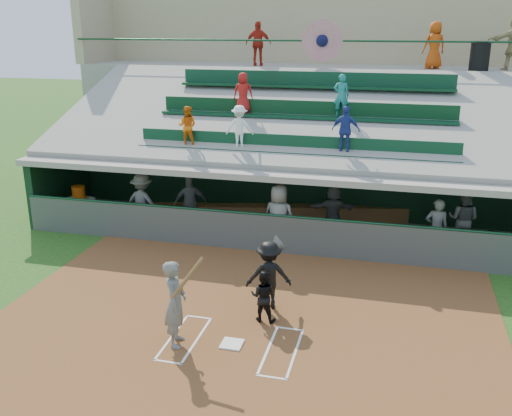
% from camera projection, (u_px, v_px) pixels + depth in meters
% --- Properties ---
extents(ground, '(100.00, 100.00, 0.00)m').
position_uv_depth(ground, '(232.00, 345.00, 11.56)').
color(ground, '#234D15').
rests_on(ground, ground).
extents(dirt_slab, '(11.00, 9.00, 0.02)m').
position_uv_depth(dirt_slab, '(239.00, 333.00, 12.02)').
color(dirt_slab, brown).
rests_on(dirt_slab, ground).
extents(home_plate, '(0.43, 0.43, 0.03)m').
position_uv_depth(home_plate, '(232.00, 344.00, 11.55)').
color(home_plate, white).
rests_on(home_plate, dirt_slab).
extents(batters_box_chalk, '(2.65, 1.85, 0.01)m').
position_uv_depth(batters_box_chalk, '(232.00, 344.00, 11.56)').
color(batters_box_chalk, white).
rests_on(batters_box_chalk, dirt_slab).
extents(dugout_floor, '(16.00, 3.50, 0.04)m').
position_uv_depth(dugout_floor, '(293.00, 232.00, 17.78)').
color(dugout_floor, gray).
rests_on(dugout_floor, ground).
extents(concourse_slab, '(20.00, 3.00, 4.60)m').
position_uv_depth(concourse_slab, '(324.00, 124.00, 23.30)').
color(concourse_slab, gray).
rests_on(concourse_slab, ground).
extents(grandstand, '(20.40, 10.40, 7.80)m').
position_uv_depth(grandstand, '(313.00, 138.00, 20.56)').
color(grandstand, '#4C514C').
rests_on(grandstand, ground).
extents(batter_at_plate, '(0.91, 0.79, 1.95)m').
position_uv_depth(batter_at_plate, '(175.00, 303.00, 11.32)').
color(batter_at_plate, '#5A5D58').
rests_on(batter_at_plate, dirt_slab).
extents(catcher, '(0.57, 0.45, 1.17)m').
position_uv_depth(catcher, '(263.00, 296.00, 12.33)').
color(catcher, black).
rests_on(catcher, dirt_slab).
extents(home_umpire, '(1.16, 0.88, 1.60)m').
position_uv_depth(home_umpire, '(269.00, 275.00, 12.85)').
color(home_umpire, black).
rests_on(home_umpire, dirt_slab).
extents(dugout_bench, '(15.89, 3.88, 0.48)m').
position_uv_depth(dugout_bench, '(303.00, 213.00, 18.73)').
color(dugout_bench, olive).
rests_on(dugout_bench, dugout_floor).
extents(white_table, '(0.95, 0.81, 0.72)m').
position_uv_depth(white_table, '(80.00, 208.00, 18.79)').
color(white_table, white).
rests_on(white_table, dugout_floor).
extents(water_cooler, '(0.42, 0.42, 0.42)m').
position_uv_depth(water_cooler, '(79.00, 192.00, 18.55)').
color(water_cooler, '#E95E0D').
rests_on(water_cooler, white_table).
extents(dugout_player_a, '(1.26, 0.82, 1.83)m').
position_uv_depth(dugout_player_a, '(143.00, 203.00, 17.55)').
color(dugout_player_a, '#555752').
rests_on(dugout_player_a, dugout_floor).
extents(dugout_player_b, '(1.09, 0.83, 1.73)m').
position_uv_depth(dugout_player_b, '(190.00, 203.00, 17.71)').
color(dugout_player_b, '#545651').
rests_on(dugout_player_b, dugout_floor).
extents(dugout_player_c, '(1.02, 0.75, 1.91)m').
position_uv_depth(dugout_player_c, '(279.00, 217.00, 16.09)').
color(dugout_player_c, '#5C5F5A').
rests_on(dugout_player_c, dugout_floor).
extents(dugout_player_d, '(1.48, 0.66, 1.54)m').
position_uv_depth(dugout_player_d, '(333.00, 210.00, 17.33)').
color(dugout_player_d, '#51544F').
rests_on(dugout_player_d, dugout_floor).
extents(dugout_player_e, '(0.63, 0.43, 1.69)m').
position_uv_depth(dugout_player_e, '(436.00, 228.00, 15.56)').
color(dugout_player_e, '#5A5D58').
rests_on(dugout_player_e, dugout_floor).
extents(dugout_player_f, '(1.04, 0.92, 1.77)m').
position_uv_depth(dugout_player_f, '(463.00, 219.00, 16.16)').
color(dugout_player_f, '#5D5F5A').
rests_on(dugout_player_f, dugout_floor).
extents(trash_bin, '(0.67, 0.67, 1.01)m').
position_uv_depth(trash_bin, '(480.00, 56.00, 19.98)').
color(trash_bin, black).
rests_on(trash_bin, concourse_slab).
extents(concourse_staff_a, '(1.04, 0.54, 1.70)m').
position_uv_depth(concourse_staff_a, '(258.00, 44.00, 22.31)').
color(concourse_staff_a, '#B52214').
rests_on(concourse_staff_a, concourse_slab).
extents(concourse_staff_b, '(0.97, 0.80, 1.69)m').
position_uv_depth(concourse_staff_b, '(434.00, 45.00, 20.90)').
color(concourse_staff_b, '#C6440B').
rests_on(concourse_staff_b, concourse_slab).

